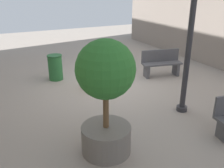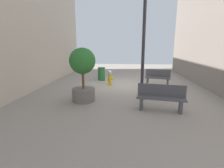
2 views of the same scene
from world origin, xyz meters
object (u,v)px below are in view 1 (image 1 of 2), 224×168
(trash_bin, at_px, (55,67))
(bench_near, at_px, (161,63))
(street_lamp, at_px, (194,2))
(planter_tree, at_px, (106,91))
(fire_hydrant, at_px, (88,76))

(trash_bin, bearing_deg, bench_near, 159.99)
(street_lamp, bearing_deg, trash_bin, -57.80)
(street_lamp, height_order, trash_bin, street_lamp)
(street_lamp, bearing_deg, planter_tree, 15.25)
(street_lamp, xyz_separation_m, trash_bin, (2.40, -3.81, -2.31))
(street_lamp, bearing_deg, bench_near, -114.78)
(fire_hydrant, distance_m, trash_bin, 1.50)
(planter_tree, relative_size, street_lamp, 0.50)
(fire_hydrant, height_order, street_lamp, street_lamp)
(bench_near, xyz_separation_m, trash_bin, (3.56, -1.30, -0.04))
(bench_near, relative_size, street_lamp, 0.33)
(planter_tree, bearing_deg, street_lamp, -164.75)
(fire_hydrant, xyz_separation_m, planter_tree, (0.84, 3.17, 0.86))
(bench_near, height_order, trash_bin, bench_near)
(bench_near, height_order, planter_tree, planter_tree)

